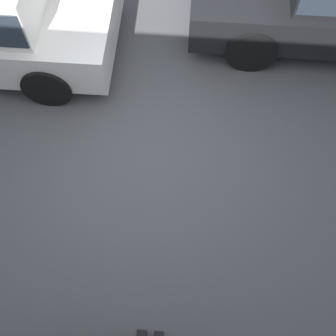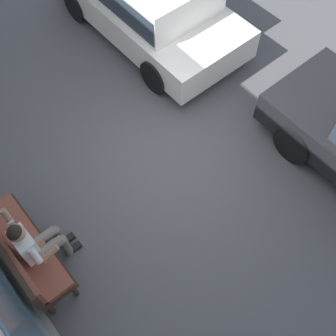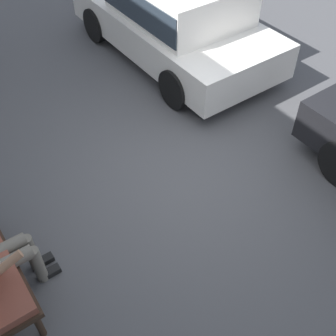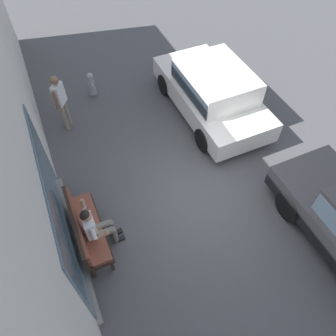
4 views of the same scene
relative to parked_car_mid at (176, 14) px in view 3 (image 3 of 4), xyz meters
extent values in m
plane|color=#4C4C4F|center=(-2.54, 1.56, -0.82)|extent=(60.00, 60.00, 0.00)
cylinder|color=#332319|center=(-3.50, 4.17, -0.61)|extent=(0.07, 0.07, 0.43)
cylinder|color=#6B665B|center=(-2.74, 4.12, -0.28)|extent=(0.15, 0.42, 0.15)
cylinder|color=#6B665B|center=(-2.74, 3.91, -0.55)|extent=(0.12, 0.12, 0.54)
cube|color=black|center=(-2.74, 3.83, -0.79)|extent=(0.10, 0.24, 0.07)
cylinder|color=#6B665B|center=(-2.92, 4.12, -0.28)|extent=(0.15, 0.42, 0.15)
cylinder|color=#6B665B|center=(-2.92, 3.91, -0.55)|extent=(0.12, 0.12, 0.54)
cube|color=black|center=(-2.92, 3.83, -0.79)|extent=(0.10, 0.24, 0.07)
cylinder|color=#A37556|center=(-3.12, 4.15, -0.01)|extent=(0.08, 0.27, 0.17)
cube|color=white|center=(0.08, 0.00, -0.28)|extent=(4.16, 1.93, 0.59)
cylinder|color=black|center=(1.35, 0.92, -0.50)|extent=(0.65, 0.19, 0.65)
cylinder|color=black|center=(1.37, -0.90, -0.50)|extent=(0.65, 0.19, 0.65)
cylinder|color=black|center=(-1.22, 0.90, -0.50)|extent=(0.65, 0.19, 0.65)
cylinder|color=black|center=(-1.20, -0.92, -0.50)|extent=(0.65, 0.19, 0.65)
camera|label=1|loc=(-3.04, 4.16, 3.86)|focal=45.00mm
camera|label=2|loc=(-5.51, 4.16, 5.24)|focal=45.00mm
camera|label=3|loc=(-5.66, 4.16, 3.37)|focal=45.00mm
camera|label=4|loc=(-6.34, 4.16, 5.87)|focal=35.00mm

